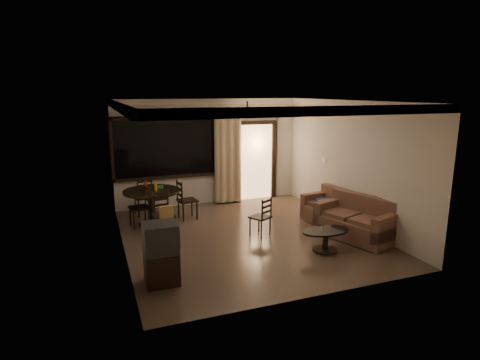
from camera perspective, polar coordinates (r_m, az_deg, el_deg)
name	(u,v)px	position (r m, az deg, el deg)	size (l,w,h in m)	color
ground	(247,236)	(8.58, 0.97, -7.90)	(5.50, 5.50, 0.00)	#7F6651
room_shell	(243,139)	(9.97, 0.45, 5.84)	(5.50, 6.70, 5.50)	beige
dining_table	(152,198)	(9.33, -12.42, -2.45)	(1.28, 1.28, 1.02)	black
dining_chair_west	(140,215)	(9.29, -14.01, -4.82)	(0.47, 0.47, 0.95)	black
dining_chair_east	(187,207)	(9.66, -7.53, -3.88)	(0.47, 0.47, 0.95)	black
dining_chair_south	(164,222)	(8.62, -10.80, -5.87)	(0.47, 0.52, 0.95)	black
dining_chair_north	(144,204)	(10.15, -13.51, -3.31)	(0.47, 0.47, 0.95)	black
tv_cabinet	(161,254)	(6.52, -11.15, -10.23)	(0.53, 0.47, 1.00)	black
sofa	(357,222)	(8.70, 16.34, -5.75)	(1.30, 1.77, 0.85)	#4D2923
armchair	(325,208)	(9.61, 12.05, -3.86)	(0.87, 0.87, 0.79)	#4D2923
coffee_table	(326,237)	(7.88, 12.08, -7.92)	(0.96, 0.57, 0.42)	black
side_chair	(261,224)	(8.53, 2.93, -6.25)	(0.50, 0.50, 0.84)	black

